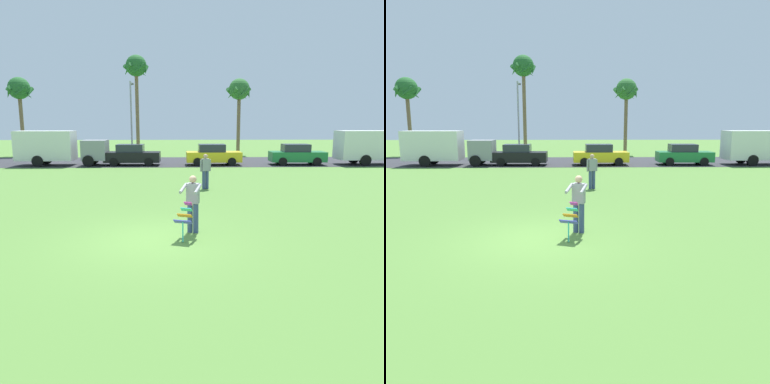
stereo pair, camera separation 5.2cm
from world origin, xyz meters
The scene contains 14 objects.
ground_plane centered at (0.00, 0.00, 0.00)m, with size 120.00×120.00×0.00m, color #568438.
road_strip centered at (0.00, 20.92, 0.01)m, with size 120.00×8.00×0.01m, color #2D2D33.
person_kite_flyer centered at (1.17, 0.64, 0.95)m, with size 0.69×0.75×1.73m.
kite_held centered at (0.92, -0.11, 0.69)m, with size 0.55×0.71×1.05m.
parked_truck_grey_van centered at (-8.65, 18.52, 1.41)m, with size 6.72×2.16×2.62m.
parked_car_black centered at (-2.98, 18.52, 0.77)m, with size 4.22×1.88×1.60m.
parked_car_yellow centered at (3.26, 18.52, 0.77)m, with size 4.24×1.92×1.60m.
parked_car_green centered at (9.77, 18.52, 0.77)m, with size 4.24×1.91×1.60m.
parked_truck_white_box centered at (15.87, 18.52, 1.41)m, with size 6.74×2.22×2.62m.
palm_tree_left_near centered at (-14.95, 27.62, 6.21)m, with size 2.58×2.71×7.55m.
palm_tree_right_near centered at (-3.70, 28.86, 8.33)m, with size 2.58×2.71×9.86m.
palm_tree_centre_far centered at (6.68, 28.58, 6.24)m, with size 2.58×2.71×7.59m.
streetlight_pole centered at (-3.90, 25.76, 4.00)m, with size 0.24×1.65×7.00m.
person_walker_near centered at (2.01, 8.09, 0.93)m, with size 0.54×0.33×1.73m.
Camera 1 is at (0.86, -10.13, 3.27)m, focal length 34.81 mm.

